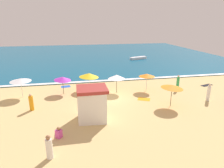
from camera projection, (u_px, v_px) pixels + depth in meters
ground_plane at (110, 98)px, 20.88m from camera, size 60.00×60.00×0.00m
ocean_water at (89, 55)px, 47.03m from camera, size 60.00×44.00×0.10m
wave_breaker_foam at (102, 81)px, 26.74m from camera, size 57.00×0.70×0.01m
lifeguard_cabana at (92, 104)px, 15.97m from camera, size 2.42×2.21×2.82m
beach_umbrella_0 at (117, 77)px, 22.09m from camera, size 2.72×2.72×2.11m
beach_umbrella_1 at (89, 75)px, 22.82m from camera, size 2.64×2.62×2.16m
beach_umbrella_2 at (147, 75)px, 22.66m from camera, size 2.30×2.30×2.05m
beach_umbrella_3 at (172, 87)px, 18.39m from camera, size 2.56×2.55×2.21m
beach_umbrella_4 at (63, 79)px, 21.73m from camera, size 2.59×2.59×2.07m
beach_umbrella_5 at (20, 80)px, 20.68m from camera, size 2.63×2.64×2.11m
beachgoer_1 at (31, 103)px, 17.90m from camera, size 0.43×0.43×1.59m
beachgoer_2 at (49, 148)px, 11.54m from camera, size 0.41×0.41×1.57m
beachgoer_3 at (59, 133)px, 13.73m from camera, size 0.52×0.52×0.84m
beachgoer_6 at (209, 93)px, 20.05m from camera, size 0.46×0.46×1.79m
beachgoer_7 at (178, 83)px, 23.22m from camera, size 0.39×0.39×1.81m
beach_towel_0 at (66, 87)px, 24.62m from camera, size 1.26×1.05×0.01m
beach_towel_1 at (207, 85)px, 25.14m from camera, size 1.84×1.11×0.01m
beach_towel_2 at (144, 99)px, 20.63m from camera, size 1.52×1.32×0.01m
small_boat_0 at (138, 58)px, 41.99m from camera, size 3.86×2.04×0.48m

